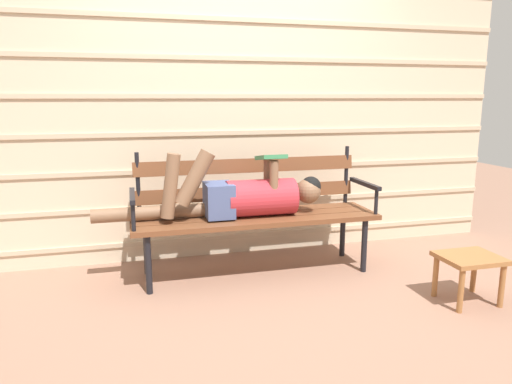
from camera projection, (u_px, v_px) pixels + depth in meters
The scene contains 5 objects.
ground_plane at pixel (261, 279), 3.47m from camera, with size 12.00×12.00×0.00m, color #936B56.
house_siding at pixel (239, 114), 3.87m from camera, with size 4.68×0.08×2.36m.
park_bench at pixel (254, 207), 3.57m from camera, with size 1.83×0.51×0.92m.
reclining_person at pixel (243, 195), 3.45m from camera, with size 1.68×0.27×0.52m.
footstool at pixel (469, 265), 3.04m from camera, with size 0.38×0.32×0.32m.
Camera 1 is at (-0.88, -3.16, 1.32)m, focal length 32.97 mm.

